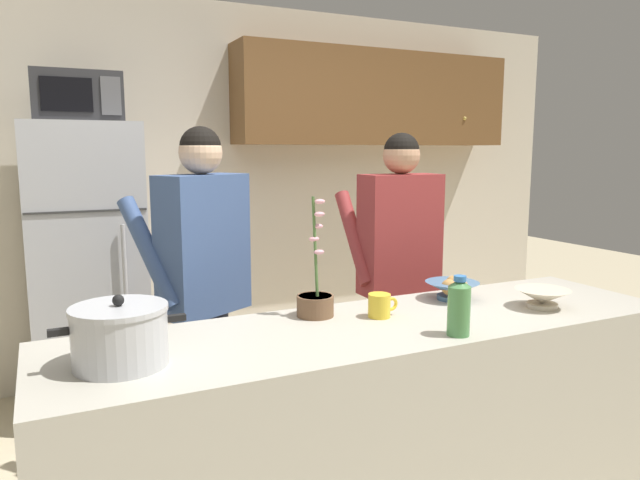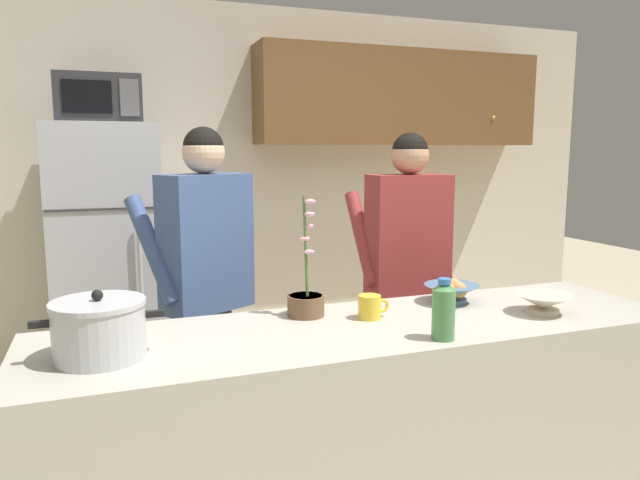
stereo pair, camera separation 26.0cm
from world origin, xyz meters
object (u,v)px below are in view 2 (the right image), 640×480
object	(u,v)px
person_by_sink	(407,252)
empty_bowl	(543,302)
bread_bowl	(452,292)
microwave	(99,99)
refrigerator	(108,265)
bottle_near_edge	(444,310)
person_near_pot	(206,260)
coffee_mug	(370,307)
cooking_pot	(99,329)
potted_orchid	(306,299)

from	to	relation	value
person_by_sink	empty_bowl	size ratio (longest dim) A/B	7.22
bread_bowl	microwave	bearing A→B (deg)	130.51
refrigerator	bottle_near_edge	world-z (taller)	refrigerator
empty_bowl	person_near_pot	bearing A→B (deg)	143.71
empty_bowl	coffee_mug	bearing A→B (deg)	165.81
refrigerator	empty_bowl	xyz separation A→B (m)	(1.67, -1.95, 0.10)
person_near_pot	empty_bowl	world-z (taller)	person_near_pot
person_near_pot	person_by_sink	bearing A→B (deg)	-2.70
cooking_pot	coffee_mug	size ratio (longest dim) A/B	3.12
empty_bowl	bottle_near_edge	world-z (taller)	bottle_near_edge
cooking_pot	potted_orchid	bearing A→B (deg)	16.86
microwave	bottle_near_edge	bearing A→B (deg)	-61.96
bread_bowl	potted_orchid	bearing A→B (deg)	177.81
coffee_mug	bottle_near_edge	size ratio (longest dim) A/B	0.60
empty_bowl	microwave	bearing A→B (deg)	130.88
microwave	refrigerator	bearing A→B (deg)	90.07
refrigerator	potted_orchid	xyz separation A→B (m)	(0.75, -1.65, 0.12)
cooking_pot	empty_bowl	world-z (taller)	cooking_pot
microwave	person_by_sink	world-z (taller)	microwave
potted_orchid	person_near_pot	bearing A→B (deg)	116.85
person_by_sink	coffee_mug	distance (m)	0.86
empty_bowl	bottle_near_edge	size ratio (longest dim) A/B	1.05
microwave	cooking_pot	world-z (taller)	microwave
bread_bowl	empty_bowl	xyz separation A→B (m)	(0.26, -0.28, -0.00)
microwave	bread_bowl	world-z (taller)	microwave
coffee_mug	bottle_near_edge	distance (m)	0.36
cooking_pot	refrigerator	bearing A→B (deg)	88.98
refrigerator	person_by_sink	bearing A→B (deg)	-36.21
refrigerator	microwave	bearing A→B (deg)	-89.93
person_near_pot	cooking_pot	xyz separation A→B (m)	(-0.48, -0.84, -0.05)
person_near_pot	coffee_mug	world-z (taller)	person_near_pot
person_near_pot	coffee_mug	xyz separation A→B (m)	(0.53, -0.73, -0.09)
refrigerator	coffee_mug	world-z (taller)	refrigerator
potted_orchid	coffee_mug	bearing A→B (deg)	-28.91
person_by_sink	bottle_near_edge	xyz separation A→B (m)	(-0.40, -1.00, -0.02)
person_by_sink	potted_orchid	size ratio (longest dim) A/B	3.47
cooking_pot	bottle_near_edge	world-z (taller)	cooking_pot
empty_bowl	potted_orchid	distance (m)	0.97
refrigerator	bread_bowl	distance (m)	2.19
person_near_pot	empty_bowl	bearing A→B (deg)	-36.29
refrigerator	empty_bowl	world-z (taller)	refrigerator
coffee_mug	empty_bowl	bearing A→B (deg)	-14.19
person_by_sink	cooking_pot	distance (m)	1.73
person_near_pot	bread_bowl	distance (m)	1.16
microwave	potted_orchid	size ratio (longest dim) A/B	0.99
person_by_sink	bread_bowl	bearing A→B (deg)	-98.74
empty_bowl	bottle_near_edge	bearing A→B (deg)	-165.36
refrigerator	cooking_pot	xyz separation A→B (m)	(-0.03, -1.89, 0.14)
microwave	coffee_mug	size ratio (longest dim) A/B	3.66
cooking_pot	potted_orchid	world-z (taller)	potted_orchid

